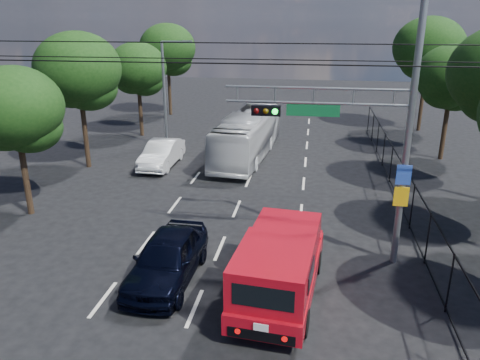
% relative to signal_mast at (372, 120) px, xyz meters
% --- Properties ---
extents(lane_markings, '(6.12, 38.00, 0.01)m').
position_rel_signal_mast_xyz_m(lane_markings, '(-5.28, 6.01, -5.24)').
color(lane_markings, beige).
rests_on(lane_markings, ground).
extents(signal_mast, '(6.43, 0.39, 9.50)m').
position_rel_signal_mast_xyz_m(signal_mast, '(0.00, 0.00, 0.00)').
color(signal_mast, slate).
rests_on(signal_mast, ground).
extents(streetlight_left, '(2.09, 0.22, 7.08)m').
position_rel_signal_mast_xyz_m(streetlight_left, '(-11.62, 14.01, -1.30)').
color(streetlight_left, slate).
rests_on(streetlight_left, ground).
extents(utility_wires, '(22.00, 5.04, 0.74)m').
position_rel_signal_mast_xyz_m(utility_wires, '(-5.28, 0.84, 1.99)').
color(utility_wires, black).
rests_on(utility_wires, ground).
extents(fence_right, '(0.06, 34.03, 2.00)m').
position_rel_signal_mast_xyz_m(fence_right, '(2.32, 4.18, -4.21)').
color(fence_right, black).
rests_on(fence_right, ground).
extents(tree_right_d, '(4.32, 4.32, 7.02)m').
position_rel_signal_mast_xyz_m(tree_right_d, '(6.13, 14.03, -0.39)').
color(tree_right_d, black).
rests_on(tree_right_d, ground).
extents(tree_right_e, '(5.28, 5.28, 8.58)m').
position_rel_signal_mast_xyz_m(tree_right_e, '(6.33, 22.03, 0.69)').
color(tree_right_e, black).
rests_on(tree_right_e, ground).
extents(tree_left_b, '(4.08, 4.08, 6.63)m').
position_rel_signal_mast_xyz_m(tree_left_b, '(-14.47, 2.03, -0.66)').
color(tree_left_b, black).
rests_on(tree_left_b, ground).
extents(tree_left_c, '(4.80, 4.80, 7.80)m').
position_rel_signal_mast_xyz_m(tree_left_c, '(-15.07, 9.03, 0.15)').
color(tree_left_c, black).
rests_on(tree_left_c, ground).
extents(tree_left_d, '(4.20, 4.20, 6.83)m').
position_rel_signal_mast_xyz_m(tree_left_d, '(-14.67, 17.03, -0.52)').
color(tree_left_d, black).
rests_on(tree_left_d, ground).
extents(tree_left_e, '(4.92, 4.92, 7.99)m').
position_rel_signal_mast_xyz_m(tree_left_e, '(-14.87, 25.03, 0.29)').
color(tree_left_e, black).
rests_on(tree_left_e, ground).
extents(red_pickup, '(2.73, 6.16, 2.23)m').
position_rel_signal_mast_xyz_m(red_pickup, '(-2.76, -3.00, -4.05)').
color(red_pickup, black).
rests_on(red_pickup, ground).
extents(navy_hatchback, '(2.07, 4.87, 1.64)m').
position_rel_signal_mast_xyz_m(navy_hatchback, '(-6.58, -2.50, -4.42)').
color(navy_hatchback, black).
rests_on(navy_hatchback, ground).
extents(white_bus, '(3.25, 10.41, 2.85)m').
position_rel_signal_mast_xyz_m(white_bus, '(-5.98, 12.46, -3.82)').
color(white_bus, silver).
rests_on(white_bus, ground).
extents(white_van, '(1.65, 4.63, 1.52)m').
position_rel_signal_mast_xyz_m(white_van, '(-10.78, 9.85, -4.48)').
color(white_van, silver).
rests_on(white_van, ground).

